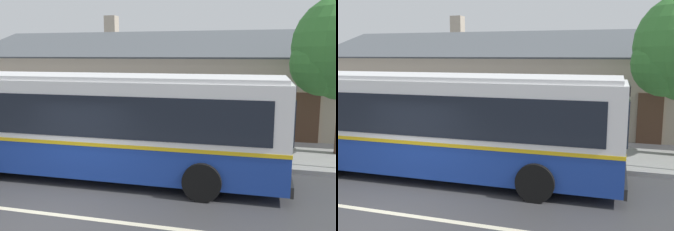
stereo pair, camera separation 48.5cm
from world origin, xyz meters
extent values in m
plane|color=#38383A|center=(0.00, 0.00, 0.00)|extent=(300.00, 300.00, 0.00)
cube|color=gray|center=(0.00, 6.00, 0.07)|extent=(60.00, 3.00, 0.15)
cube|color=beige|center=(0.00, 0.00, 0.00)|extent=(60.00, 0.16, 0.01)
cube|color=tan|center=(2.53, 13.75, 1.73)|extent=(25.95, 9.38, 3.45)
cube|color=#4C5156|center=(2.53, 11.41, 4.16)|extent=(26.55, 4.73, 1.57)
cube|color=#4C5156|center=(2.53, 16.10, 4.16)|extent=(26.55, 4.73, 1.57)
cube|color=tan|center=(-4.61, 14.69, 5.37)|extent=(0.70, 0.70, 1.20)
cube|color=black|center=(-6.56, 9.03, 1.90)|extent=(1.10, 0.06, 1.30)
cube|color=black|center=(2.53, 9.03, 1.90)|extent=(1.10, 0.06, 1.30)
cube|color=#4C3323|center=(6.42, 9.03, 1.05)|extent=(1.00, 0.06, 2.10)
cube|color=navy|center=(-0.20, 2.90, 0.75)|extent=(11.20, 2.57, 0.96)
cube|color=gold|center=(-0.20, 2.90, 1.28)|extent=(11.22, 2.59, 0.10)
cube|color=white|center=(-0.20, 2.90, 2.14)|extent=(11.20, 2.57, 1.62)
cube|color=white|center=(-0.20, 2.90, 3.01)|extent=(10.97, 2.44, 0.12)
cube|color=black|center=(-0.21, 4.16, 2.04)|extent=(10.29, 0.09, 1.12)
cube|color=black|center=(-0.19, 1.64, 2.04)|extent=(10.29, 0.09, 1.12)
cube|color=black|center=(5.41, 2.93, 2.04)|extent=(0.05, 2.20, 1.12)
cube|color=black|center=(5.41, 2.93, 2.81)|extent=(0.05, 1.75, 0.24)
cube|color=black|center=(5.43, 2.93, 0.40)|extent=(0.09, 2.50, 0.28)
cube|color=#192D99|center=(-1.60, 4.16, 0.75)|extent=(3.13, 0.05, 0.67)
cube|color=black|center=(4.15, 4.20, 1.44)|extent=(0.90, 0.04, 2.33)
cylinder|color=black|center=(3.26, 4.17, 0.50)|extent=(1.00, 0.29, 1.00)
cylinder|color=black|center=(3.28, 1.67, 0.50)|extent=(1.00, 0.29, 1.00)
cylinder|color=black|center=(-3.28, 4.13, 0.50)|extent=(1.00, 0.29, 1.00)
sphere|color=#387A33|center=(6.61, 6.62, 3.35)|extent=(2.25, 2.25, 2.25)
camera|label=1|loc=(4.72, -7.23, 3.69)|focal=40.00mm
camera|label=2|loc=(5.19, -7.10, 3.69)|focal=40.00mm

